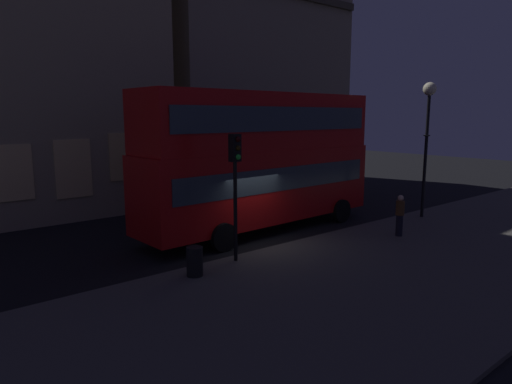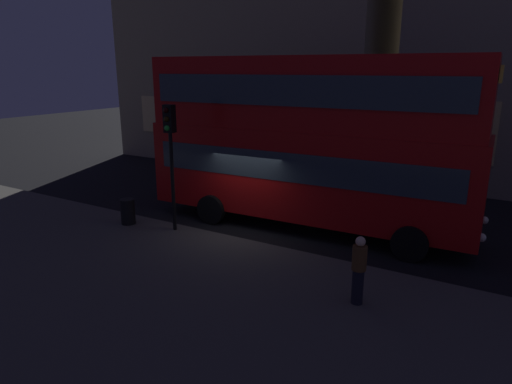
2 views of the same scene
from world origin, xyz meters
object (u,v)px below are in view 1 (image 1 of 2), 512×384
Objects in this scene: street_lamp at (428,114)px; pedestrian at (400,215)px; double_decker_bus at (262,155)px; litter_bin at (195,261)px; traffic_light_near_kerb at (235,171)px.

street_lamp reaches higher than pedestrian.
double_decker_bus reaches higher than litter_bin.
traffic_light_near_kerb is at bearing 177.95° from street_lamp.
street_lamp is at bearing -6.93° from traffic_light_near_kerb.
street_lamp reaches higher than litter_bin.
pedestrian is (6.64, -1.59, -2.07)m from traffic_light_near_kerb.
pedestrian is at bearing -55.26° from double_decker_bus.
traffic_light_near_kerb is 3.03m from litter_bin.
traffic_light_near_kerb is 0.67× the size of street_lamp.
pedestrian is at bearing -161.80° from street_lamp.
double_decker_bus is 6.86× the size of pedestrian.
double_decker_bus is 1.82× the size of street_lamp.
street_lamp reaches higher than traffic_light_near_kerb.
pedestrian is at bearing -18.38° from traffic_light_near_kerb.
street_lamp is at bearing -0.21° from litter_bin.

